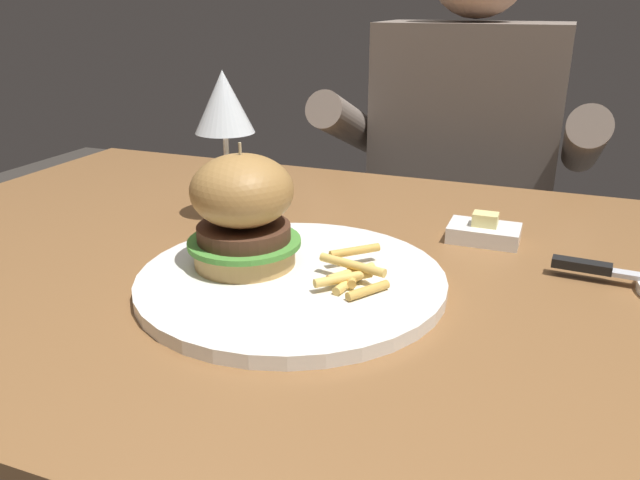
# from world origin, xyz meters

# --- Properties ---
(dining_table) EXTENTS (1.13, 0.78, 0.74)m
(dining_table) POSITION_xyz_m (0.00, 0.00, 0.64)
(dining_table) COLOR brown
(dining_table) RESTS_ON ground
(main_plate) EXTENTS (0.32, 0.32, 0.01)m
(main_plate) POSITION_xyz_m (0.04, -0.08, 0.75)
(main_plate) COLOR white
(main_plate) RESTS_ON dining_table
(burger_sandwich) EXTENTS (0.12, 0.12, 0.13)m
(burger_sandwich) POSITION_xyz_m (-0.02, -0.07, 0.81)
(burger_sandwich) COLOR tan
(burger_sandwich) RESTS_ON main_plate
(fries_pile) EXTENTS (0.08, 0.11, 0.02)m
(fries_pile) POSITION_xyz_m (0.10, -0.07, 0.76)
(fries_pile) COLOR #EABC5B
(fries_pile) RESTS_ON main_plate
(wine_glass) EXTENTS (0.08, 0.08, 0.20)m
(wine_glass) POSITION_xyz_m (-0.13, 0.09, 0.89)
(wine_glass) COLOR silver
(wine_glass) RESTS_ON dining_table
(butter_dish) EXTENTS (0.09, 0.06, 0.04)m
(butter_dish) POSITION_xyz_m (0.20, 0.13, 0.75)
(butter_dish) COLOR white
(butter_dish) RESTS_ON dining_table
(diner_person) EXTENTS (0.51, 0.36, 1.18)m
(diner_person) POSITION_xyz_m (0.10, 0.67, 0.56)
(diner_person) COLOR #282833
(diner_person) RESTS_ON ground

